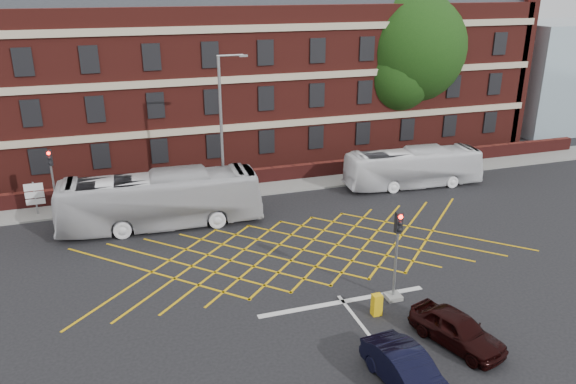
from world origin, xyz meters
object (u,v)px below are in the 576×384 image
object	(u,v)px
bus_right	(413,168)
utility_cabinet	(377,305)
bus_left	(161,200)
traffic_light_near	(395,264)
street_lamp	(224,157)
car_navy	(408,372)
car_maroon	(457,329)
direction_signs	(35,195)
deciduous_tree	(409,56)
traffic_light_far	(55,190)

from	to	relation	value
bus_right	utility_cabinet	xyz separation A→B (m)	(-9.77, -14.05, -0.87)
utility_cabinet	bus_left	bearing A→B (deg)	121.96
bus_left	traffic_light_near	world-z (taller)	traffic_light_near
traffic_light_near	street_lamp	xyz separation A→B (m)	(-4.97, 13.20, 1.59)
car_navy	street_lamp	bearing A→B (deg)	91.81
car_maroon	direction_signs	xyz separation A→B (m)	(-17.05, 19.29, 0.69)
deciduous_tree	car_maroon	bearing A→B (deg)	-114.61
deciduous_tree	street_lamp	distance (m)	20.16
traffic_light_near	direction_signs	distance (m)	22.46
traffic_light_far	utility_cabinet	xyz separation A→B (m)	(13.76, -15.84, -1.27)
bus_left	car_navy	bearing A→B (deg)	-156.11
deciduous_tree	utility_cabinet	world-z (taller)	deciduous_tree
car_maroon	street_lamp	size ratio (longest dim) A/B	0.42
bus_left	utility_cabinet	bearing A→B (deg)	-145.58
bus_right	car_maroon	distance (m)	18.61
traffic_light_far	street_lamp	size ratio (longest dim) A/B	0.45
direction_signs	utility_cabinet	distance (m)	22.23
bus_left	bus_right	xyz separation A→B (m)	(17.58, 1.53, -0.28)
car_navy	street_lamp	size ratio (longest dim) A/B	0.44
bus_left	traffic_light_far	distance (m)	6.82
car_maroon	traffic_light_near	size ratio (longest dim) A/B	0.94
car_navy	traffic_light_near	world-z (taller)	traffic_light_near
bus_left	utility_cabinet	distance (m)	14.79
traffic_light_far	direction_signs	bearing A→B (deg)	155.53
traffic_light_near	street_lamp	bearing A→B (deg)	110.64
bus_right	deciduous_tree	world-z (taller)	deciduous_tree
direction_signs	utility_cabinet	size ratio (longest dim) A/B	2.24
bus_right	car_maroon	xyz separation A→B (m)	(-7.70, -16.93, -0.67)
car_navy	traffic_light_near	bearing A→B (deg)	60.56
bus_right	traffic_light_far	size ratio (longest dim) A/B	2.28
deciduous_tree	utility_cabinet	xyz separation A→B (m)	(-13.91, -22.96, -7.36)
car_maroon	direction_signs	world-z (taller)	direction_signs
deciduous_tree	street_lamp	size ratio (longest dim) A/B	1.36
bus_right	car_maroon	bearing A→B (deg)	159.71
bus_right	deciduous_tree	size ratio (longest dim) A/B	0.75
car_navy	car_maroon	xyz separation A→B (m)	(3.16, 1.72, -0.01)
street_lamp	utility_cabinet	bearing A→B (deg)	-75.55
traffic_light_near	traffic_light_far	xyz separation A→B (m)	(-15.09, 14.89, 0.00)
car_navy	deciduous_tree	world-z (taller)	deciduous_tree
bus_left	deciduous_tree	world-z (taller)	deciduous_tree
utility_cabinet	deciduous_tree	bearing A→B (deg)	58.79
bus_right	car_navy	bearing A→B (deg)	153.94
bus_left	utility_cabinet	size ratio (longest dim) A/B	11.92
direction_signs	bus_right	bearing A→B (deg)	-5.43
car_navy	street_lamp	world-z (taller)	street_lamp
traffic_light_far	utility_cabinet	size ratio (longest dim) A/B	4.34
car_navy	direction_signs	distance (m)	25.19
bus_right	car_maroon	size ratio (longest dim) A/B	2.42
car_navy	direction_signs	xyz separation A→B (m)	(-13.89, 21.00, 0.68)
deciduous_tree	traffic_light_near	distance (m)	26.08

